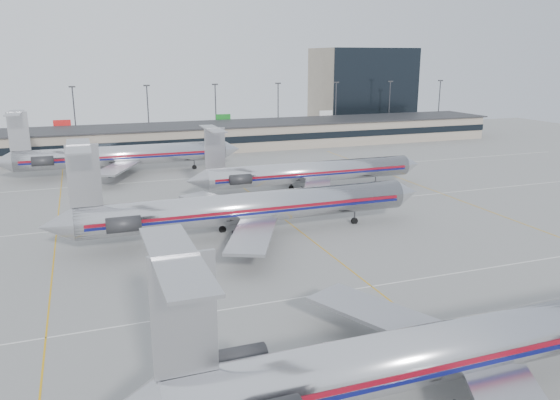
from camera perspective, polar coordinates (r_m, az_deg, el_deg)
name	(u,v)px	position (r m, az deg, el deg)	size (l,w,h in m)	color
ground	(431,332)	(48.16, 15.53, -13.19)	(260.00, 260.00, 0.00)	gray
apron_markings	(372,286)	(55.69, 9.54, -8.88)	(160.00, 0.15, 0.02)	silver
terminal	(194,137)	(135.92, -8.98, 6.49)	(162.00, 17.00, 6.25)	gray
light_mast_row	(183,110)	(149.00, -10.14, 9.25)	(163.60, 0.40, 15.28)	#38383D
distant_building	(362,88)	(184.64, 8.53, 11.54)	(30.00, 20.00, 25.00)	tan
jet_foreground	(459,346)	(39.00, 18.24, -14.33)	(47.96, 28.24, 12.55)	silver
jet_second_row	(243,208)	(68.74, -3.87, -0.82)	(49.36, 29.06, 12.92)	silver
jet_third_row	(307,172)	(92.08, 2.82, 2.94)	(42.53, 26.16, 11.63)	silver
jet_back_row	(119,155)	(110.48, -16.44, 4.50)	(46.67, 28.71, 12.76)	silver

